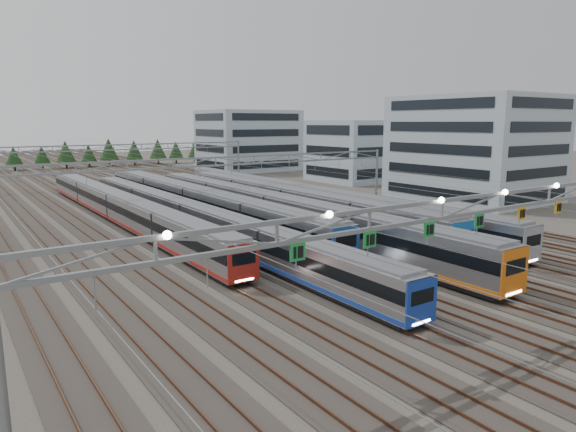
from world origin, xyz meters
TOP-DOWN VIEW (x-y plane):
  - ground at (0.00, 0.00)m, footprint 400.00×400.00m
  - track_bed at (0.00, 100.00)m, footprint 54.00×260.00m
  - train_a at (-11.25, 44.62)m, footprint 2.65×63.42m
  - train_b at (-6.75, 32.76)m, footprint 2.57×65.42m
  - train_c at (-2.25, 42.09)m, footprint 2.96×60.17m
  - train_d at (2.25, 29.75)m, footprint 3.01×59.66m
  - train_e at (6.75, 33.00)m, footprint 3.08×51.12m
  - train_f at (11.25, 36.39)m, footprint 2.81×64.90m
  - gantry_near at (-0.05, -0.12)m, footprint 56.36×0.61m
  - gantry_mid at (0.00, 40.00)m, footprint 56.36×0.36m
  - gantry_far at (0.00, 85.00)m, footprint 56.36×0.36m
  - depot_bldg_south at (41.49, 32.35)m, footprint 18.00×22.00m
  - depot_bldg_mid at (42.88, 62.57)m, footprint 14.00×16.00m
  - depot_bldg_north at (37.37, 96.69)m, footprint 22.00×18.00m
  - treeline at (-4.05, 128.76)m, footprint 87.50×5.60m

SIDE VIEW (x-z plane):
  - ground at x=0.00m, z-range 0.00..0.00m
  - track_bed at x=0.00m, z-range -1.22..4.20m
  - train_b at x=-6.75m, z-range 0.25..3.58m
  - train_a at x=-11.25m, z-range 0.25..3.69m
  - train_f at x=11.25m, z-range 0.25..3.91m
  - train_c at x=-2.25m, z-range 0.25..4.11m
  - train_d at x=2.25m, z-range 0.25..4.18m
  - train_e at x=6.75m, z-range 0.25..4.27m
  - treeline at x=-4.05m, z-range 0.72..7.74m
  - depot_bldg_mid at x=42.88m, z-range 0.00..12.56m
  - gantry_mid at x=0.00m, z-range 2.39..10.39m
  - gantry_far at x=0.00m, z-range 2.39..10.39m
  - gantry_near at x=-0.05m, z-range 3.05..11.13m
  - depot_bldg_north at x=37.37m, z-range 0.00..15.15m
  - depot_bldg_south at x=41.49m, z-range 0.00..16.26m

